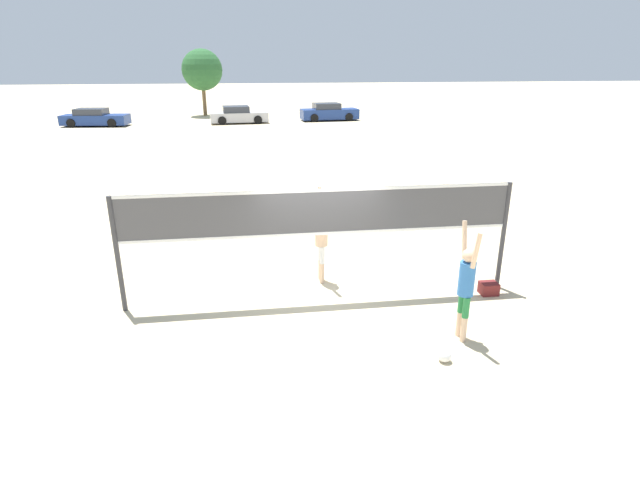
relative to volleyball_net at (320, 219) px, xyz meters
The scene contains 10 objects.
ground_plane 1.75m from the volleyball_net, ahead, with size 200.00×200.00×0.00m, color beige.
volleyball_net is the anchor object (origin of this frame).
player_spiker 3.10m from the volleyball_net, 40.53° to the right, with size 0.28×0.71×2.16m.
player_blocker 1.05m from the volleyball_net, 80.02° to the left, with size 0.28×0.71×2.15m.
volleyball 3.57m from the volleyball_net, 56.60° to the right, with size 0.22×0.22×0.22m.
gear_bag 3.99m from the volleyball_net, ahead, with size 0.37×0.31×0.26m.
parked_car_near 32.61m from the volleyball_net, 80.75° to the left, with size 4.79×2.20×1.39m.
parked_car_mid 31.41m from the volleyball_net, 93.85° to the left, with size 4.59×2.31×1.32m.
parked_car_far 33.51m from the volleyball_net, 112.51° to the left, with size 4.93×2.21×1.30m.
tree_left_cluster 37.72m from the volleyball_net, 97.84° to the left, with size 3.50×3.50×5.64m.
Camera 1 is at (-1.33, -9.46, 4.79)m, focal length 28.00 mm.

